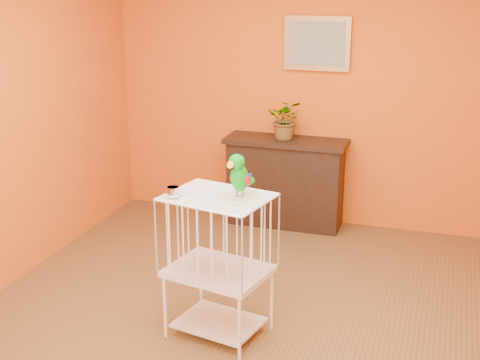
% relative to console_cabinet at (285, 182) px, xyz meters
% --- Properties ---
extents(ground, '(4.50, 4.50, 0.00)m').
position_rel_console_cabinet_xyz_m(ground, '(0.24, -2.04, -0.43)').
color(ground, brown).
rests_on(ground, ground).
extents(room_shell, '(4.50, 4.50, 4.50)m').
position_rel_console_cabinet_xyz_m(room_shell, '(0.24, -2.04, 1.15)').
color(room_shell, '#CC5B13').
rests_on(room_shell, ground).
extents(console_cabinet, '(1.16, 0.42, 0.86)m').
position_rel_console_cabinet_xyz_m(console_cabinet, '(0.00, 0.00, 0.00)').
color(console_cabinet, black).
rests_on(console_cabinet, ground).
extents(potted_plant, '(0.39, 0.42, 0.30)m').
position_rel_console_cabinet_xyz_m(potted_plant, '(-0.00, -0.02, 0.58)').
color(potted_plant, '#26722D').
rests_on(potted_plant, console_cabinet).
extents(framed_picture, '(0.62, 0.04, 0.50)m').
position_rel_console_cabinet_xyz_m(framed_picture, '(0.24, 0.17, 1.32)').
color(framed_picture, '#A3753A').
rests_on(framed_picture, room_shell).
extents(birdcage, '(0.74, 0.62, 1.00)m').
position_rel_console_cabinet_xyz_m(birdcage, '(0.08, -2.15, 0.09)').
color(birdcage, silver).
rests_on(birdcage, ground).
extents(feed_cup, '(0.09, 0.09, 0.06)m').
position_rel_console_cabinet_xyz_m(feed_cup, '(-0.19, -2.25, 0.60)').
color(feed_cup, silver).
rests_on(feed_cup, birdcage).
extents(parrot, '(0.16, 0.27, 0.30)m').
position_rel_console_cabinet_xyz_m(parrot, '(0.22, -2.12, 0.72)').
color(parrot, '#59544C').
rests_on(parrot, birdcage).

